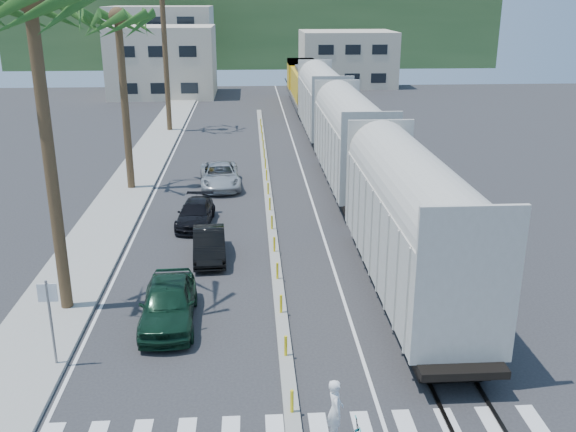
# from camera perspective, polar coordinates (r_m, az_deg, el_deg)

# --- Properties ---
(ground) EXTENTS (140.00, 140.00, 0.00)m
(ground) POSITION_cam_1_polar(r_m,az_deg,el_deg) (19.67, 0.14, -15.66)
(ground) COLOR #28282B
(ground) RESTS_ON ground
(sidewalk) EXTENTS (3.00, 90.00, 0.15)m
(sidewalk) POSITION_cam_1_polar(r_m,az_deg,el_deg) (43.29, -13.33, 3.53)
(sidewalk) COLOR gray
(sidewalk) RESTS_ON ground
(rails) EXTENTS (1.56, 100.00, 0.06)m
(rails) POSITION_cam_1_polar(r_m,az_deg,el_deg) (45.95, 4.17, 4.81)
(rails) COLOR black
(rails) RESTS_ON ground
(median) EXTENTS (0.45, 60.00, 0.85)m
(median) POSITION_cam_1_polar(r_m,az_deg,el_deg) (37.80, -1.77, 1.84)
(median) COLOR gray
(median) RESTS_ON ground
(lane_markings) EXTENTS (9.42, 90.00, 0.01)m
(lane_markings) POSITION_cam_1_polar(r_m,az_deg,el_deg) (42.67, -4.88, 3.66)
(lane_markings) COLOR silver
(lane_markings) RESTS_ON ground
(freight_train) EXTENTS (3.00, 60.94, 5.85)m
(freight_train) POSITION_cam_1_polar(r_m,az_deg,el_deg) (44.35, 4.43, 8.10)
(freight_train) COLOR #B4B1A5
(freight_train) RESTS_ON ground
(palm_trees) EXTENTS (3.50, 37.20, 13.75)m
(palm_trees) POSITION_cam_1_polar(r_m,az_deg,el_deg) (39.51, -14.50, 17.81)
(palm_trees) COLOR brown
(palm_trees) RESTS_ON ground
(street_sign) EXTENTS (0.60, 0.08, 3.00)m
(street_sign) POSITION_cam_1_polar(r_m,az_deg,el_deg) (21.30, -20.42, -7.94)
(street_sign) COLOR slate
(street_sign) RESTS_ON ground
(buildings) EXTENTS (38.00, 27.00, 10.00)m
(buildings) POSITION_cam_1_polar(r_m,az_deg,el_deg) (88.25, -7.20, 14.32)
(buildings) COLOR beige
(buildings) RESTS_ON ground
(hillside) EXTENTS (80.00, 20.00, 12.00)m
(hillside) POSITION_cam_1_polar(r_m,az_deg,el_deg) (116.29, -3.11, 16.31)
(hillside) COLOR #385628
(hillside) RESTS_ON ground
(car_lead) EXTENTS (2.23, 4.87, 1.62)m
(car_lead) POSITION_cam_1_polar(r_m,az_deg,el_deg) (23.51, -10.59, -7.58)
(car_lead) COLOR black
(car_lead) RESTS_ON ground
(car_second) EXTENTS (1.91, 4.19, 1.32)m
(car_second) POSITION_cam_1_polar(r_m,az_deg,el_deg) (28.95, -7.02, -2.52)
(car_second) COLOR black
(car_second) RESTS_ON ground
(car_third) EXTENTS (2.27, 4.44, 1.22)m
(car_third) POSITION_cam_1_polar(r_m,az_deg,el_deg) (33.31, -8.22, 0.22)
(car_third) COLOR black
(car_third) RESTS_ON ground
(car_rear) EXTENTS (3.20, 5.54, 1.43)m
(car_rear) POSITION_cam_1_polar(r_m,az_deg,el_deg) (39.92, -6.08, 3.61)
(car_rear) COLOR #B8BBBE
(car_rear) RESTS_ON ground
(cyclist) EXTENTS (0.84, 1.91, 2.24)m
(cyclist) POSITION_cam_1_polar(r_m,az_deg,el_deg) (17.17, 4.43, -18.62)
(cyclist) COLOR #9EA0A5
(cyclist) RESTS_ON ground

